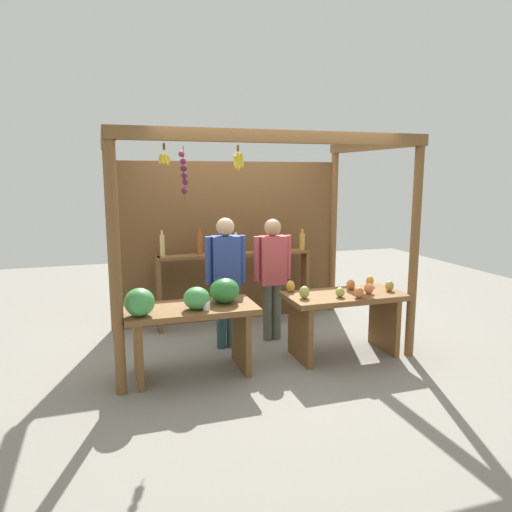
% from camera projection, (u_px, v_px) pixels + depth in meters
% --- Properties ---
extents(ground_plane, '(12.00, 12.00, 0.00)m').
position_uv_depth(ground_plane, '(251.00, 342.00, 5.92)').
color(ground_plane, gray).
rests_on(ground_plane, ground).
extents(market_stall, '(3.30, 2.07, 2.47)m').
position_uv_depth(market_stall, '(240.00, 224.00, 6.12)').
color(market_stall, brown).
rests_on(market_stall, ground).
extents(fruit_counter_left, '(1.36, 0.68, 0.99)m').
position_uv_depth(fruit_counter_left, '(190.00, 314.00, 4.83)').
color(fruit_counter_left, brown).
rests_on(fruit_counter_left, ground).
extents(fruit_counter_right, '(1.34, 0.64, 0.86)m').
position_uv_depth(fruit_counter_right, '(344.00, 309.00, 5.41)').
color(fruit_counter_right, brown).
rests_on(fruit_counter_right, ground).
extents(bottle_shelf_unit, '(2.12, 0.22, 1.36)m').
position_uv_depth(bottle_shelf_unit, '(235.00, 269.00, 6.48)').
color(bottle_shelf_unit, brown).
rests_on(bottle_shelf_unit, ground).
extents(vendor_man, '(0.48, 0.21, 1.56)m').
position_uv_depth(vendor_man, '(226.00, 271.00, 5.57)').
color(vendor_man, '#294D52').
rests_on(vendor_man, ground).
extents(vendor_woman, '(0.48, 0.21, 1.52)m').
position_uv_depth(vendor_woman, '(272.00, 269.00, 5.85)').
color(vendor_woman, '#525B4B').
rests_on(vendor_woman, ground).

